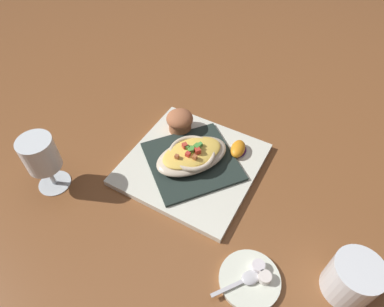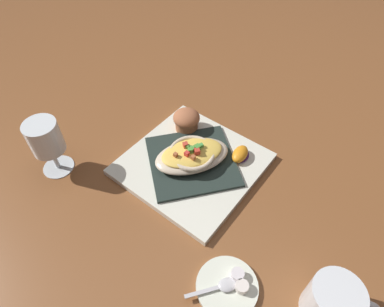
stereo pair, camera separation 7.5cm
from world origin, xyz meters
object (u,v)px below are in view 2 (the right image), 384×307
(spoon, at_px, (224,286))
(creamer_cup_0, at_px, (242,287))
(coffee_mug, at_px, (332,303))
(creamer_saucer, at_px, (227,287))
(orange_garnish, at_px, (240,154))
(muffin, at_px, (187,120))
(stemmed_glass, at_px, (46,140))
(creamer_cup_1, at_px, (237,275))
(gratin_dish, at_px, (192,155))
(square_plate, at_px, (192,164))

(spoon, relative_size, creamer_cup_0, 3.62)
(coffee_mug, distance_m, creamer_saucer, 0.18)
(coffee_mug, relative_size, creamer_saucer, 0.99)
(orange_garnish, xyz_separation_m, creamer_saucer, (0.14, -0.27, -0.02))
(muffin, bearing_deg, creamer_saucer, -41.09)
(coffee_mug, height_order, creamer_cup_0, coffee_mug)
(stemmed_glass, bearing_deg, creamer_cup_1, 4.47)
(gratin_dish, xyz_separation_m, stemmed_glass, (-0.25, -0.20, 0.05))
(muffin, height_order, orange_garnish, muffin)
(creamer_cup_1, bearing_deg, orange_garnish, 121.59)
(creamer_cup_0, xyz_separation_m, creamer_cup_1, (-0.02, 0.01, 0.00))
(coffee_mug, xyz_separation_m, creamer_cup_1, (-0.15, -0.05, -0.02))
(gratin_dish, distance_m, stemmed_glass, 0.32)
(spoon, bearing_deg, gratin_dish, 139.38)
(square_plate, relative_size, spoon, 3.37)
(gratin_dish, xyz_separation_m, spoon, (0.22, -0.19, -0.03))
(coffee_mug, relative_size, spoon, 1.29)
(stemmed_glass, relative_size, spoon, 1.61)
(creamer_saucer, relative_size, spoon, 1.30)
(creamer_saucer, bearing_deg, coffee_mug, 25.28)
(square_plate, distance_m, creamer_cup_0, 0.30)
(coffee_mug, relative_size, stemmed_glass, 0.80)
(coffee_mug, height_order, spoon, coffee_mug)
(square_plate, xyz_separation_m, creamer_cup_0, (0.25, -0.17, 0.01))
(gratin_dish, height_order, creamer_cup_0, gratin_dish)
(orange_garnish, relative_size, coffee_mug, 0.55)
(creamer_saucer, bearing_deg, spoon, -126.85)
(square_plate, relative_size, muffin, 4.35)
(stemmed_glass, height_order, creamer_cup_0, stemmed_glass)
(muffin, height_order, stemmed_glass, stemmed_glass)
(creamer_cup_1, bearing_deg, gratin_dish, 145.01)
(muffin, height_order, creamer_cup_1, muffin)
(coffee_mug, bearing_deg, creamer_cup_0, -155.08)
(creamer_saucer, bearing_deg, stemmed_glass, -178.49)
(orange_garnish, height_order, stemmed_glass, stemmed_glass)
(square_plate, height_order, creamer_cup_1, creamer_cup_1)
(spoon, bearing_deg, orange_garnish, 117.42)
(creamer_cup_0, bearing_deg, muffin, 142.17)
(square_plate, distance_m, gratin_dish, 0.03)
(coffee_mug, xyz_separation_m, spoon, (-0.16, -0.08, -0.02))
(square_plate, xyz_separation_m, coffee_mug, (0.38, -0.11, 0.03))
(creamer_cup_1, bearing_deg, creamer_saucer, -101.07)
(muffin, bearing_deg, orange_garnish, 0.28)
(square_plate, xyz_separation_m, creamer_cup_1, (0.23, -0.16, 0.01))
(muffin, relative_size, spoon, 0.78)
(stemmed_glass, bearing_deg, creamer_saucer, 1.51)
(muffin, distance_m, stemmed_glass, 0.33)
(stemmed_glass, xyz_separation_m, creamer_saucer, (0.47, 0.01, -0.09))
(spoon, bearing_deg, muffin, 138.14)
(stemmed_glass, xyz_separation_m, creamer_cup_0, (0.50, 0.02, -0.07))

